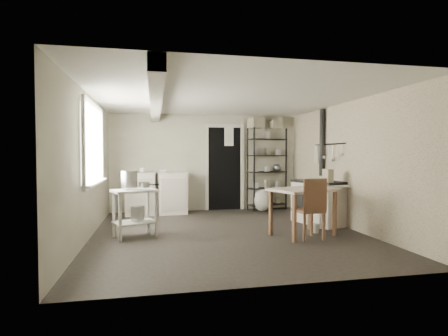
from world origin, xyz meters
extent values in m
plane|color=black|center=(0.00, 0.00, 0.00)|extent=(5.00, 5.00, 0.00)
plane|color=silver|center=(0.00, 0.00, 2.30)|extent=(5.00, 5.00, 0.00)
cube|color=#B4B19A|center=(0.00, 2.50, 1.15)|extent=(4.50, 0.02, 2.30)
cube|color=#B4B19A|center=(0.00, -2.50, 1.15)|extent=(4.50, 0.02, 2.30)
cube|color=#B4B19A|center=(-2.25, 0.00, 1.15)|extent=(0.02, 5.00, 2.30)
cube|color=#B4B19A|center=(2.25, 0.00, 1.15)|extent=(0.02, 5.00, 2.30)
cylinder|color=#ABABAD|center=(-1.63, -0.03, 0.94)|extent=(0.32, 0.32, 0.27)
cylinder|color=#ABABAD|center=(-1.39, -0.05, 0.85)|extent=(0.20, 0.20, 0.09)
cylinder|color=#ABABAD|center=(-1.50, 0.01, 0.39)|extent=(0.22, 0.22, 0.24)
imported|color=white|center=(-1.04, 2.13, 0.96)|extent=(0.29, 0.29, 0.07)
imported|color=white|center=(-1.50, 2.04, 0.97)|extent=(0.17, 0.17, 0.10)
imported|color=white|center=(1.15, 2.32, 1.37)|extent=(0.10, 0.10, 0.20)
cube|color=#BFBA9A|center=(1.20, 2.33, 2.01)|extent=(0.40, 0.38, 0.23)
cube|color=#BFBA9A|center=(1.70, 2.33, 1.99)|extent=(0.27, 0.25, 0.17)
cube|color=#BFBA9A|center=(1.87, -0.01, 1.01)|extent=(0.13, 0.20, 0.29)
imported|color=white|center=(1.34, -0.51, 0.81)|extent=(0.11, 0.11, 0.10)
ellipsoid|color=silver|center=(1.28, 2.08, 0.24)|extent=(0.48, 0.43, 0.52)
cylinder|color=white|center=(1.48, -0.33, 0.07)|extent=(0.15, 0.15, 0.16)
camera|label=1|loc=(-1.23, -5.84, 1.33)|focal=28.00mm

